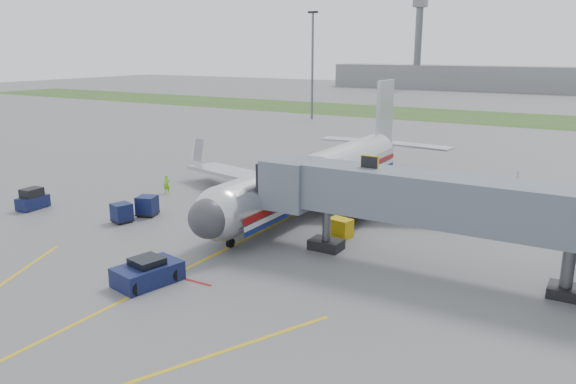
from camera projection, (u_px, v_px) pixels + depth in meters
The scene contains 16 objects.
ground at pixel (213, 256), 37.73m from camera, with size 400.00×400.00×0.00m, color #565659.
grass_strip at pixel (490, 118), 112.79m from camera, with size 300.00×25.00×0.01m, color #2D4C1E.
apron_markings at pixel (131, 296), 31.55m from camera, with size 21.52×50.00×0.01m.
airliner at pixel (318, 175), 49.79m from camera, with size 32.10×35.67×10.25m.
jet_bridge at pixel (427, 200), 34.45m from camera, with size 25.30×4.00×6.90m.
light_mast_left at pixel (312, 63), 108.22m from camera, with size 2.00×0.44×20.40m.
distant_terminal at pixel (510, 79), 183.45m from camera, with size 120.00×14.00×8.00m, color slate.
control_tower at pixel (418, 37), 190.76m from camera, with size 4.00×4.00×30.00m.
pushback_tug at pixel (148, 273), 33.16m from camera, with size 3.08×4.21×1.58m.
baggage_tug at pixel (33, 200), 48.57m from camera, with size 1.54×2.70×1.83m.
baggage_cart_a at pixel (262, 200), 47.88m from camera, with size 2.14×2.14×1.94m.
baggage_cart_b at pixel (122, 213), 44.83m from camera, with size 1.77×1.77×1.54m.
baggage_cart_c at pixel (147, 206), 46.59m from camera, with size 1.94×1.94×1.66m.
belt_loader at pixel (241, 192), 52.63m from camera, with size 1.30×3.91×1.90m.
ground_power_cart at pixel (340, 228), 41.46m from camera, with size 1.89×1.44×1.36m.
ramp_worker at pixel (167, 184), 53.75m from camera, with size 0.66×0.43×1.80m, color #82D519.
Camera 1 is at (22.41, -27.98, 13.51)m, focal length 35.00 mm.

